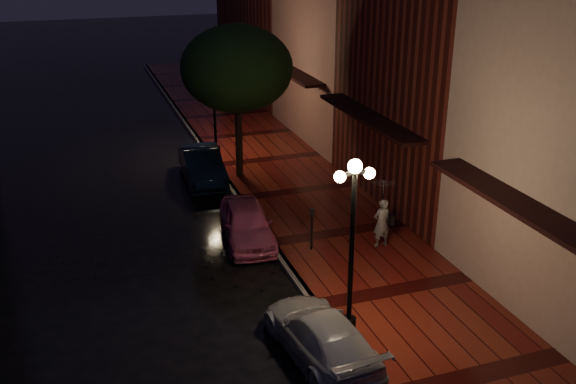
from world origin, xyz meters
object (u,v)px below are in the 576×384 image
object	(u,v)px
streetlamp_near	(352,237)
parking_meter	(312,225)
streetlamp_far	(214,97)
woman_with_umbrella	(383,203)
navy_car	(202,165)
street_tree	(237,71)
pink_car	(247,223)
silver_car	(321,336)

from	to	relation	value
streetlamp_near	parking_meter	world-z (taller)	streetlamp_near
streetlamp_near	streetlamp_far	distance (m)	14.00
woman_with_umbrella	navy_car	bearing A→B (deg)	-66.25
street_tree	pink_car	world-z (taller)	street_tree
woman_with_umbrella	pink_car	bearing A→B (deg)	-31.22
navy_car	parking_meter	distance (m)	7.29
streetlamp_near	street_tree	distance (m)	11.12
woman_with_umbrella	parking_meter	xyz separation A→B (m)	(-2.07, 0.46, -0.60)
streetlamp_far	streetlamp_near	bearing A→B (deg)	-90.00
woman_with_umbrella	streetlamp_far	bearing A→B (deg)	-78.87
woman_with_umbrella	street_tree	bearing A→B (deg)	-74.99
streetlamp_near	pink_car	size ratio (longest dim) A/B	1.19
street_tree	parking_meter	bearing A→B (deg)	-86.71
pink_car	parking_meter	world-z (taller)	parking_meter
streetlamp_near	woman_with_umbrella	size ratio (longest dim) A/B	2.02
navy_car	street_tree	bearing A→B (deg)	-7.08
streetlamp_near	pink_car	distance (m)	6.05
streetlamp_far	parking_meter	bearing A→B (deg)	-86.21
streetlamp_far	navy_car	world-z (taller)	streetlamp_far
navy_car	parking_meter	bearing A→B (deg)	-72.96
streetlamp_far	parking_meter	world-z (taller)	streetlamp_far
pink_car	navy_car	world-z (taller)	navy_car
streetlamp_near	silver_car	size ratio (longest dim) A/B	1.11
streetlamp_far	street_tree	world-z (taller)	street_tree
streetlamp_far	navy_car	bearing A→B (deg)	-113.13
pink_car	navy_car	bearing A→B (deg)	98.87
navy_car	silver_car	bearing A→B (deg)	-86.40
pink_car	woman_with_umbrella	xyz separation A→B (m)	(3.67, -1.91, 0.94)
parking_meter	pink_car	bearing A→B (deg)	155.07
pink_car	woman_with_umbrella	size ratio (longest dim) A/B	1.70
street_tree	streetlamp_near	bearing A→B (deg)	-91.35
parking_meter	silver_car	bearing A→B (deg)	-91.26
street_tree	parking_meter	world-z (taller)	street_tree
navy_car	silver_car	distance (m)	11.84
street_tree	silver_car	size ratio (longest dim) A/B	1.49
streetlamp_far	pink_car	world-z (taller)	streetlamp_far
navy_car	woman_with_umbrella	distance (m)	8.51
silver_car	parking_meter	xyz separation A→B (m)	(1.60, 4.79, 0.39)
street_tree	woman_with_umbrella	xyz separation A→B (m)	(2.46, -7.27, -2.69)
navy_car	parking_meter	xyz separation A→B (m)	(1.83, -7.05, 0.30)
streetlamp_near	silver_car	world-z (taller)	streetlamp_near
pink_car	woman_with_umbrella	distance (m)	4.24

